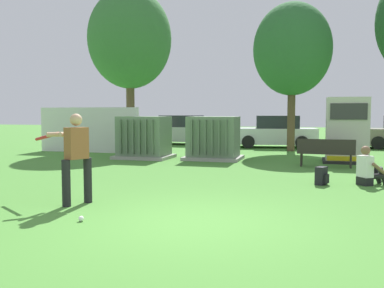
# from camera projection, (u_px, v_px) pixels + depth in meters

# --- Properties ---
(ground_plane) EXTENTS (96.00, 96.00, 0.00)m
(ground_plane) POSITION_uv_depth(u_px,v_px,m) (191.00, 223.00, 6.72)
(ground_plane) COLOR #478433
(fence_panel) EXTENTS (4.80, 0.12, 2.00)m
(fence_panel) POSITION_uv_depth(u_px,v_px,m) (89.00, 130.00, 18.87)
(fence_panel) COLOR silver
(fence_panel) RESTS_ON ground
(transformer_west) EXTENTS (2.10, 1.70, 1.62)m
(transformer_west) POSITION_uv_depth(u_px,v_px,m) (144.00, 138.00, 16.40)
(transformer_west) COLOR #9E9B93
(transformer_west) RESTS_ON ground
(transformer_mid_west) EXTENTS (2.10, 1.70, 1.62)m
(transformer_mid_west) POSITION_uv_depth(u_px,v_px,m) (213.00, 139.00, 15.97)
(transformer_mid_west) COLOR #9E9B93
(transformer_mid_west) RESTS_ON ground
(generator_enclosure) EXTENTS (1.60, 1.40, 2.30)m
(generator_enclosure) POSITION_uv_depth(u_px,v_px,m) (347.00, 130.00, 14.92)
(generator_enclosure) COLOR #262626
(generator_enclosure) RESTS_ON ground
(park_bench) EXTENTS (1.82, 0.48, 0.92)m
(park_bench) POSITION_uv_depth(u_px,v_px,m) (326.00, 151.00, 13.66)
(park_bench) COLOR #2D2823
(park_bench) RESTS_ON ground
(batter) EXTENTS (1.55, 0.95, 1.74)m
(batter) POSITION_uv_depth(u_px,v_px,m) (75.00, 154.00, 8.09)
(batter) COLOR black
(batter) RESTS_ON ground
(sports_ball) EXTENTS (0.09, 0.09, 0.09)m
(sports_ball) POSITION_uv_depth(u_px,v_px,m) (81.00, 219.00, 6.84)
(sports_ball) COLOR white
(sports_ball) RESTS_ON ground
(seated_spectator) EXTENTS (0.78, 0.69, 0.96)m
(seated_spectator) POSITION_uv_depth(u_px,v_px,m) (368.00, 170.00, 10.29)
(seated_spectator) COLOR black
(seated_spectator) RESTS_ON ground
(backpack) EXTENTS (0.35, 0.37, 0.44)m
(backpack) POSITION_uv_depth(u_px,v_px,m) (322.00, 176.00, 10.34)
(backpack) COLOR black
(backpack) RESTS_ON ground
(tree_left) EXTENTS (4.08, 4.08, 7.81)m
(tree_left) POSITION_uv_depth(u_px,v_px,m) (130.00, 39.00, 20.72)
(tree_left) COLOR brown
(tree_left) RESTS_ON ground
(tree_center_left) EXTENTS (3.53, 3.53, 6.75)m
(tree_center_left) POSITION_uv_depth(u_px,v_px,m) (292.00, 50.00, 19.22)
(tree_center_left) COLOR brown
(tree_center_left) RESTS_ON ground
(parked_car_leftmost) EXTENTS (4.36, 2.26, 1.62)m
(parked_car_leftmost) POSITION_uv_depth(u_px,v_px,m) (180.00, 131.00, 23.92)
(parked_car_leftmost) COLOR #B2B2B7
(parked_car_leftmost) RESTS_ON ground
(parked_car_left_of_center) EXTENTS (4.40, 2.36, 1.62)m
(parked_car_left_of_center) POSITION_uv_depth(u_px,v_px,m) (275.00, 133.00, 21.65)
(parked_car_left_of_center) COLOR silver
(parked_car_left_of_center) RESTS_ON ground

